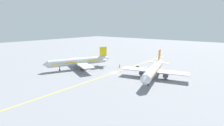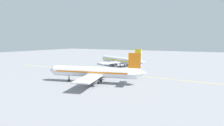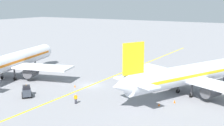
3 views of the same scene
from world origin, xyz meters
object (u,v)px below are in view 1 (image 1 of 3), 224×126
(airplane_adjacent_stand, at_px, (79,62))
(traffic_cone_by_wingtip, at_px, (95,65))
(baggage_tug_dark, at_px, (137,68))
(traffic_cone_near_nose, at_px, (121,72))
(ground_crew_worker, at_px, (120,66))
(traffic_cone_mid_apron, at_px, (89,66))
(traffic_cone_far_edge, at_px, (86,72))
(airplane_at_gate, at_px, (154,70))

(airplane_adjacent_stand, distance_m, traffic_cone_by_wingtip, 10.16)
(baggage_tug_dark, distance_m, traffic_cone_near_nose, 10.01)
(ground_crew_worker, bearing_deg, traffic_cone_mid_apron, 32.13)
(traffic_cone_near_nose, xyz_separation_m, traffic_cone_far_edge, (12.22, 10.94, 0.00))
(ground_crew_worker, height_order, traffic_cone_mid_apron, ground_crew_worker)
(airplane_adjacent_stand, height_order, traffic_cone_mid_apron, airplane_adjacent_stand)
(airplane_at_gate, relative_size, ground_crew_worker, 20.87)
(traffic_cone_far_edge, bearing_deg, traffic_cone_mid_apron, -51.27)
(traffic_cone_mid_apron, bearing_deg, traffic_cone_far_edge, 128.73)
(ground_crew_worker, bearing_deg, traffic_cone_near_nose, 128.20)
(traffic_cone_mid_apron, height_order, traffic_cone_far_edge, same)
(baggage_tug_dark, distance_m, traffic_cone_by_wingtip, 23.57)
(baggage_tug_dark, height_order, ground_crew_worker, baggage_tug_dark)
(traffic_cone_by_wingtip, bearing_deg, airplane_adjacent_stand, 75.71)
(airplane_adjacent_stand, distance_m, ground_crew_worker, 21.45)
(ground_crew_worker, height_order, traffic_cone_far_edge, ground_crew_worker)
(traffic_cone_by_wingtip, bearing_deg, baggage_tug_dark, -161.82)
(traffic_cone_by_wingtip, bearing_deg, ground_crew_worker, -153.85)
(baggage_tug_dark, relative_size, traffic_cone_by_wingtip, 5.86)
(baggage_tug_dark, relative_size, traffic_cone_near_nose, 5.86)
(airplane_adjacent_stand, height_order, baggage_tug_dark, airplane_adjacent_stand)
(traffic_cone_mid_apron, distance_m, traffic_cone_far_edge, 12.98)
(ground_crew_worker, xyz_separation_m, traffic_cone_mid_apron, (14.04, 8.82, -0.63))
(traffic_cone_mid_apron, bearing_deg, traffic_cone_by_wingtip, -121.27)
(traffic_cone_mid_apron, xyz_separation_m, traffic_cone_far_edge, (-8.12, 10.13, 0.00))
(airplane_adjacent_stand, xyz_separation_m, traffic_cone_far_edge, (-8.82, 3.61, -3.43))
(airplane_at_gate, bearing_deg, ground_crew_worker, -16.85)
(ground_crew_worker, distance_m, traffic_cone_mid_apron, 16.59)
(airplane_adjacent_stand, distance_m, baggage_tug_dark, 29.93)
(airplane_adjacent_stand, height_order, ground_crew_worker, airplane_adjacent_stand)
(traffic_cone_mid_apron, bearing_deg, ground_crew_worker, -147.87)
(airplane_adjacent_stand, bearing_deg, traffic_cone_mid_apron, -96.08)
(ground_crew_worker, xyz_separation_m, traffic_cone_far_edge, (5.92, 18.95, -0.63))
(airplane_adjacent_stand, xyz_separation_m, traffic_cone_by_wingtip, (-2.36, -9.26, -3.43))
(airplane_adjacent_stand, xyz_separation_m, traffic_cone_mid_apron, (-0.69, -6.52, -3.43))
(baggage_tug_dark, relative_size, ground_crew_worker, 1.92)
(airplane_adjacent_stand, bearing_deg, airplane_at_gate, -167.29)
(baggage_tug_dark, distance_m, traffic_cone_far_edge, 25.75)
(ground_crew_worker, xyz_separation_m, traffic_cone_by_wingtip, (12.38, 6.08, -0.63))
(ground_crew_worker, bearing_deg, airplane_adjacent_stand, 46.15)
(baggage_tug_dark, bearing_deg, airplane_at_gate, 147.36)
(traffic_cone_near_nose, height_order, traffic_cone_by_wingtip, same)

